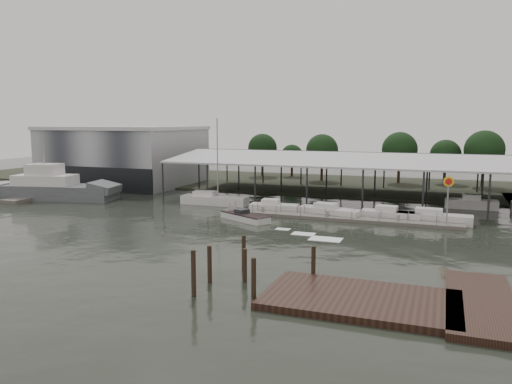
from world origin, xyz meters
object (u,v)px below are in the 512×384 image
(shell_fuel_sign, at_px, (448,192))
(white_sailboat, at_px, (214,200))
(speedboat_underway, at_px, (242,216))
(grey_trawler, at_px, (54,189))

(shell_fuel_sign, bearing_deg, white_sailboat, 170.67)
(shell_fuel_sign, xyz_separation_m, white_sailboat, (-30.02, 4.93, -3.28))
(shell_fuel_sign, xyz_separation_m, speedboat_underway, (-22.30, -3.67, -3.53))
(grey_trawler, xyz_separation_m, white_sailboat, (24.13, 4.01, -0.94))
(grey_trawler, distance_m, white_sailboat, 24.48)
(grey_trawler, height_order, speedboat_underway, grey_trawler)
(grey_trawler, relative_size, white_sailboat, 1.64)
(grey_trawler, bearing_deg, shell_fuel_sign, -12.78)
(shell_fuel_sign, bearing_deg, grey_trawler, 179.02)
(grey_trawler, bearing_deg, white_sailboat, -2.36)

